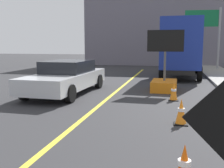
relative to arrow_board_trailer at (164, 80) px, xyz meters
name	(u,v)px	position (x,y,z in m)	size (l,w,h in m)	color
lane_center_stripe	(43,152)	(-2.06, -7.72, -0.48)	(0.14, 36.00, 0.01)	yellow
arrow_board_trailer	(164,80)	(0.00, 0.00, 0.00)	(1.60, 1.82, 2.70)	orange
box_truck	(182,47)	(0.90, 5.52, 1.41)	(2.70, 7.02, 3.55)	black
pickup_car	(67,77)	(-4.04, -1.61, 0.22)	(2.19, 5.21, 1.38)	silver
highway_guide_sign	(209,28)	(3.13, 10.77, 2.94)	(2.79, 0.31, 5.00)	gray
far_building_block	(166,23)	(-0.45, 19.19, 4.03)	(16.31, 9.08, 9.02)	slate
traffic_cone_near_sign	(184,166)	(0.53, -8.46, -0.17)	(0.36, 0.36, 0.64)	black
traffic_cone_mid_lane	(181,112)	(0.58, -5.27, -0.15)	(0.36, 0.36, 0.68)	black
traffic_cone_far_lane	(174,92)	(0.41, -2.18, -0.15)	(0.36, 0.36, 0.68)	black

